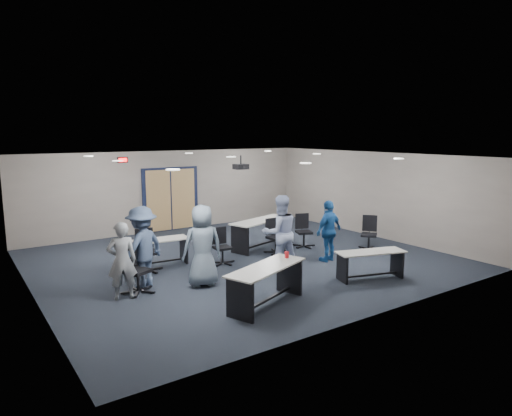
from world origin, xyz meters
TOP-DOWN VIEW (x-y plane):
  - floor at (0.00, 0.00)m, footprint 10.00×10.00m
  - back_wall at (0.00, 4.50)m, footprint 10.00×0.04m
  - front_wall at (0.00, -4.50)m, footprint 10.00×0.04m
  - left_wall at (-5.00, 0.00)m, footprint 0.04×9.00m
  - right_wall at (5.00, 0.00)m, footprint 0.04×9.00m
  - ceiling at (0.00, 0.00)m, footprint 10.00×9.00m
  - double_door at (0.00, 4.46)m, footprint 2.00×0.07m
  - exit_sign at (-1.60, 4.44)m, footprint 0.32×0.07m
  - ceiling_projector at (0.30, 0.50)m, footprint 0.35×0.32m
  - ceiling_can_lights at (0.00, 0.25)m, footprint 6.24×5.74m
  - table_front_left at (-1.34, -2.98)m, footprint 2.02×1.28m
  - table_front_right at (1.55, -3.00)m, footprint 1.67×0.98m
  - table_back_left at (-2.10, 0.72)m, footprint 1.70×0.69m
  - table_back_right at (1.11, 0.71)m, footprint 2.14×1.20m
  - chair_back_a at (-2.43, 0.39)m, footprint 0.69×0.69m
  - chair_back_b at (-0.63, -0.07)m, footprint 0.63×0.63m
  - chair_back_c at (1.12, -0.00)m, footprint 0.61×0.61m
  - chair_back_d at (2.21, 0.10)m, footprint 0.79×0.79m
  - chair_loose_left at (-3.15, -0.92)m, footprint 0.85×0.85m
  - chair_loose_right at (3.48, -1.22)m, footprint 0.86×0.86m
  - person_gray at (-3.51, -1.08)m, footprint 0.64×0.49m
  - person_plaid at (-1.81, -1.26)m, footprint 0.97×0.72m
  - person_lightblue at (0.29, -1.26)m, footprint 1.04×0.90m
  - person_navy at (1.79, -1.37)m, footprint 0.99×0.55m
  - person_back at (-2.92, -0.61)m, footprint 1.31×1.08m

SIDE VIEW (x-z plane):
  - floor at x=0.00m, z-range 0.00..0.00m
  - table_front_right at x=1.55m, z-range 0.12..0.76m
  - chair_back_b at x=-0.63m, z-range 0.00..0.92m
  - table_back_left at x=-2.10m, z-range 0.00..0.93m
  - chair_back_d at x=2.21m, z-range 0.00..0.96m
  - chair_back_c at x=1.12m, z-range 0.00..0.96m
  - chair_loose_right at x=3.48m, z-range 0.00..0.98m
  - chair_back_a at x=-2.43m, z-range 0.00..1.03m
  - chair_loose_left at x=-3.15m, z-range 0.00..1.03m
  - table_front_left at x=-1.34m, z-range 0.08..0.99m
  - table_back_right at x=1.11m, z-range 0.15..0.98m
  - person_gray at x=-3.51m, z-range 0.00..1.58m
  - person_navy at x=1.79m, z-range 0.00..1.59m
  - person_back at x=-2.92m, z-range 0.00..1.76m
  - person_plaid at x=-1.81m, z-range 0.00..1.79m
  - person_lightblue at x=0.29m, z-range 0.00..1.83m
  - double_door at x=0.00m, z-range -0.05..2.15m
  - back_wall at x=0.00m, z-range 0.00..2.70m
  - front_wall at x=0.00m, z-range 0.00..2.70m
  - left_wall at x=-5.00m, z-range 0.00..2.70m
  - right_wall at x=5.00m, z-range 0.00..2.70m
  - ceiling_projector at x=0.30m, z-range 2.22..2.59m
  - exit_sign at x=-1.60m, z-range 2.36..2.54m
  - ceiling_can_lights at x=0.00m, z-range 2.66..2.68m
  - ceiling at x=0.00m, z-range 2.68..2.72m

